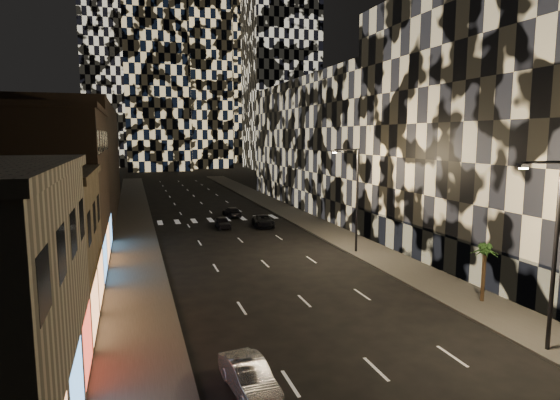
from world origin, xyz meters
TOP-DOWN VIEW (x-y plane):
  - sidewalk_left at (-10.00, 50.00)m, footprint 4.00×120.00m
  - sidewalk_right at (10.00, 50.00)m, footprint 4.00×120.00m
  - curb_left at (-7.90, 50.00)m, footprint 0.20×120.00m
  - curb_right at (7.90, 50.00)m, footprint 0.20×120.00m
  - retail_brown at (-17.00, 33.50)m, footprint 10.00×15.00m
  - retail_filler_left at (-17.00, 60.00)m, footprint 10.00×40.00m
  - midrise_right at (20.00, 24.50)m, footprint 16.00×25.00m
  - midrise_base at (12.30, 24.50)m, footprint 0.60×25.00m
  - midrise_filler_right at (20.00, 57.00)m, footprint 16.00×40.00m
  - tower_right_mid at (35.00, 135.00)m, footprint 20.00×20.00m
  - tower_center_low at (-2.00, 140.00)m, footprint 18.00×18.00m
  - streetlight_near at (8.35, 10.00)m, footprint 2.55×0.25m
  - streetlight_far at (8.35, 30.00)m, footprint 2.55×0.25m
  - car_silver_parked at (-5.80, 10.84)m, footprint 1.86×4.15m
  - car_dark_midlane at (-0.50, 44.68)m, footprint 1.51×3.63m
  - car_dark_oncoming at (2.00, 51.54)m, footprint 1.96×4.34m
  - car_dark_rightlane at (4.02, 43.94)m, footprint 2.71×4.88m
  - palm_tree at (10.30, 16.35)m, footprint 1.83×1.82m

SIDE VIEW (x-z plane):
  - sidewalk_left at x=-10.00m, z-range 0.00..0.15m
  - sidewalk_right at x=10.00m, z-range 0.00..0.15m
  - curb_left at x=-7.90m, z-range 0.00..0.15m
  - curb_right at x=7.90m, z-range 0.00..0.15m
  - car_dark_midlane at x=-0.50m, z-range 0.00..1.23m
  - car_dark_oncoming at x=2.00m, z-range 0.00..1.23m
  - car_dark_rightlane at x=4.02m, z-range 0.00..1.29m
  - car_silver_parked at x=-5.80m, z-range 0.00..1.32m
  - midrise_base at x=12.30m, z-range 0.00..3.00m
  - palm_tree at x=10.30m, z-range 1.32..4.92m
  - streetlight_near at x=8.35m, z-range 0.85..9.85m
  - streetlight_far at x=8.35m, z-range 0.85..9.85m
  - retail_brown at x=-17.00m, z-range 0.00..12.00m
  - retail_filler_left at x=-17.00m, z-range 0.00..14.00m
  - midrise_filler_right at x=20.00m, z-range 0.00..18.00m
  - midrise_right at x=20.00m, z-range 0.00..22.00m
  - tower_center_low at x=-2.00m, z-range 0.00..95.00m
  - tower_right_mid at x=35.00m, z-range 0.00..100.00m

